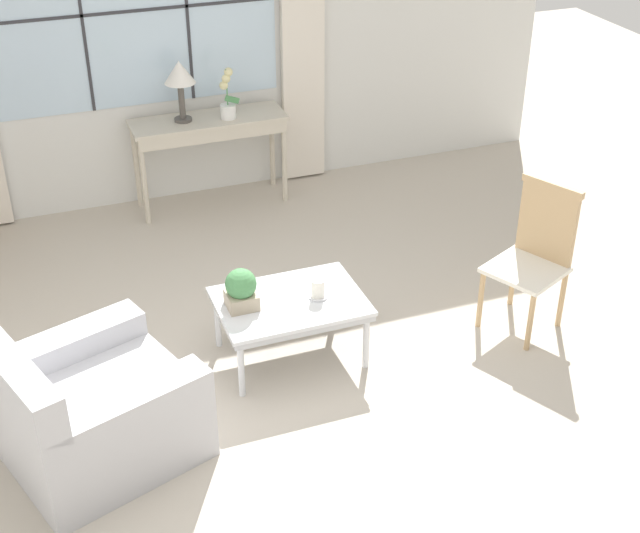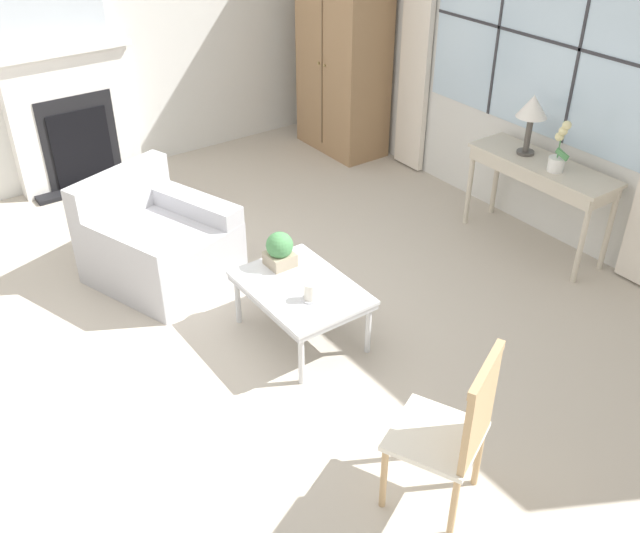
% 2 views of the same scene
% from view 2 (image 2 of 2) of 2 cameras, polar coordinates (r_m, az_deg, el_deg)
% --- Properties ---
extents(ground_plane, '(14.00, 14.00, 0.00)m').
position_cam_2_polar(ground_plane, '(5.11, -7.98, -5.26)').
color(ground_plane, '#BCB2A3').
extents(wall_back_windowed, '(7.20, 0.14, 2.80)m').
position_cam_2_polar(wall_back_windowed, '(6.25, 16.91, 15.35)').
color(wall_back_windowed, silver).
rests_on(wall_back_windowed, ground_plane).
extents(wall_left, '(0.06, 7.20, 2.80)m').
position_cam_2_polar(wall_left, '(7.29, -16.57, 17.81)').
color(wall_left, silver).
rests_on(wall_left, ground_plane).
extents(fireplace, '(0.34, 1.25, 2.13)m').
position_cam_2_polar(fireplace, '(7.22, -19.25, 11.69)').
color(fireplace, black).
rests_on(fireplace, ground_plane).
extents(armoire, '(1.04, 0.59, 1.98)m').
position_cam_2_polar(armoire, '(7.60, 1.86, 16.47)').
color(armoire, '#93704C').
rests_on(armoire, ground_plane).
extents(console_table, '(1.25, 0.42, 0.76)m').
position_cam_2_polar(console_table, '(6.03, 17.32, 7.18)').
color(console_table, beige).
rests_on(console_table, ground_plane).
extents(table_lamp, '(0.25, 0.25, 0.49)m').
position_cam_2_polar(table_lamp, '(5.97, 16.63, 11.94)').
color(table_lamp, '#4C4742').
rests_on(table_lamp, console_table).
extents(potted_orchid, '(0.16, 0.13, 0.41)m').
position_cam_2_polar(potted_orchid, '(5.81, 18.55, 8.65)').
color(potted_orchid, white).
rests_on(potted_orchid, console_table).
extents(armchair_upholstered, '(1.19, 1.16, 0.81)m').
position_cam_2_polar(armchair_upholstered, '(5.66, -12.83, 1.67)').
color(armchair_upholstered, '#B2B2B7').
rests_on(armchair_upholstered, ground_plane).
extents(side_chair_wooden, '(0.59, 0.59, 0.99)m').
position_cam_2_polar(side_chair_wooden, '(3.67, 10.88, -12.49)').
color(side_chair_wooden, white).
rests_on(side_chair_wooden, ground_plane).
extents(coffee_table, '(0.90, 0.64, 0.43)m').
position_cam_2_polar(coffee_table, '(4.81, -1.56, -1.99)').
color(coffee_table, silver).
rests_on(coffee_table, ground_plane).
extents(potted_plant_small, '(0.19, 0.19, 0.26)m').
position_cam_2_polar(potted_plant_small, '(4.94, -3.24, 1.35)').
color(potted_plant_small, tan).
rests_on(potted_plant_small, coffee_table).
extents(pillar_candle, '(0.12, 0.12, 0.14)m').
position_cam_2_polar(pillar_candle, '(4.62, -0.78, -2.08)').
color(pillar_candle, silver).
rests_on(pillar_candle, coffee_table).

